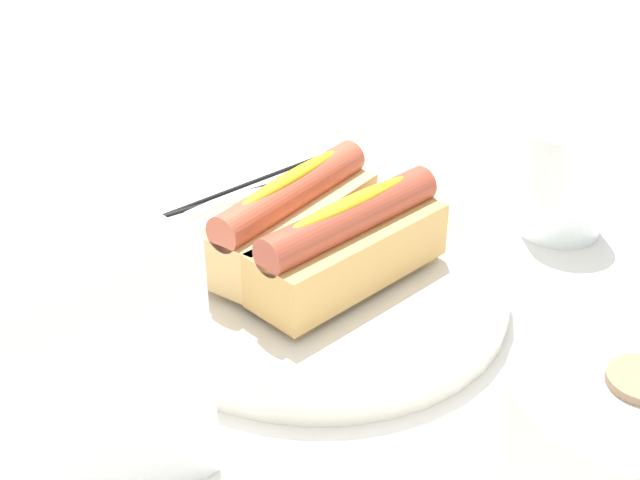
# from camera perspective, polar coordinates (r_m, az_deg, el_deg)

# --- Properties ---
(ground_plane) EXTENTS (2.40, 2.40, 0.00)m
(ground_plane) POSITION_cam_1_polar(r_m,az_deg,el_deg) (0.63, -0.75, -4.99)
(ground_plane) COLOR white
(serving_bowl) EXTENTS (0.27, 0.27, 0.03)m
(serving_bowl) POSITION_cam_1_polar(r_m,az_deg,el_deg) (0.63, -0.00, -2.71)
(serving_bowl) COLOR silver
(serving_bowl) RESTS_ON ground_plane
(hotdog_front) EXTENTS (0.16, 0.11, 0.06)m
(hotdog_front) POSITION_cam_1_polar(r_m,az_deg,el_deg) (0.63, -1.85, 1.47)
(hotdog_front) COLOR #DBB270
(hotdog_front) RESTS_ON serving_bowl
(hotdog_back) EXTENTS (0.16, 0.09, 0.06)m
(hotdog_back) POSITION_cam_1_polar(r_m,az_deg,el_deg) (0.60, 1.95, -0.24)
(hotdog_back) COLOR tan
(hotdog_back) RESTS_ON serving_bowl
(water_glass) EXTENTS (0.07, 0.07, 0.09)m
(water_glass) POSITION_cam_1_polar(r_m,az_deg,el_deg) (0.74, 15.54, 3.56)
(water_glass) COLOR white
(water_glass) RESTS_ON ground_plane
(napkin_box) EXTENTS (0.12, 0.07, 0.15)m
(napkin_box) POSITION_cam_1_polar(r_m,az_deg,el_deg) (0.46, -14.16, -9.50)
(napkin_box) COLOR white
(napkin_box) RESTS_ON ground_plane
(chopstick_near) EXTENTS (0.22, 0.02, 0.01)m
(chopstick_near) POSITION_cam_1_polar(r_m,az_deg,el_deg) (0.77, -7.86, 2.33)
(chopstick_near) COLOR black
(chopstick_near) RESTS_ON ground_plane
(chopstick_far) EXTENTS (0.22, 0.05, 0.01)m
(chopstick_far) POSITION_cam_1_polar(r_m,az_deg,el_deg) (0.79, -6.19, 3.19)
(chopstick_far) COLOR black
(chopstick_far) RESTS_ON ground_plane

